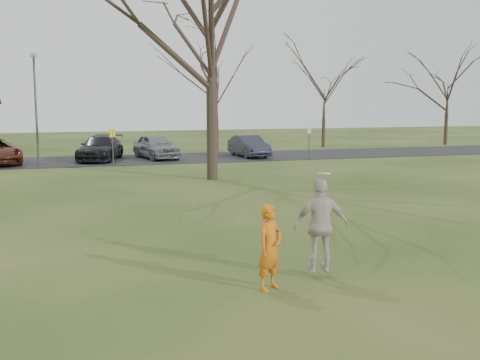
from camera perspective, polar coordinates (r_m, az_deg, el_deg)
name	(u,v)px	position (r m, az deg, el deg)	size (l,w,h in m)	color
ground	(296,277)	(12.02, 5.66, -9.64)	(120.00, 120.00, 0.00)	#1E380F
parking_strip	(142,159)	(36.02, -9.80, 2.07)	(62.00, 6.50, 0.04)	black
player_defender	(270,247)	(10.98, 3.02, -6.77)	(0.61, 0.40, 1.67)	#CF6711
car_3	(100,148)	(35.77, -13.84, 3.14)	(2.08, 5.11, 1.48)	black
car_4	(156,146)	(36.15, -8.45, 3.38)	(1.83, 4.54, 1.55)	slate
car_5	(249,146)	(36.92, 0.90, 3.43)	(1.47, 4.20, 1.38)	#272D3B
catching_play	(321,225)	(11.72, 8.14, -4.52)	(1.19, 0.65, 2.06)	beige
lamp_post	(35,95)	(33.10, -19.87, 8.06)	(0.34, 0.34, 6.27)	#47474C
sign_yellow	(113,140)	(32.73, -12.68, 3.92)	(0.35, 0.35, 2.08)	#47474C
sign_white	(309,136)	(35.69, 6.96, 4.37)	(0.35, 0.35, 2.08)	#47474C
big_tree	(211,26)	(26.58, -2.90, 15.22)	(9.00, 9.00, 14.00)	#352821
small_tree_row	(193,97)	(41.57, -4.76, 8.27)	(55.00, 5.90, 8.50)	#352821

